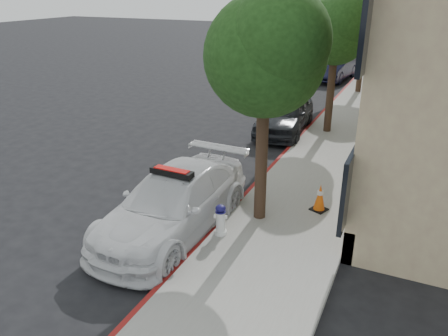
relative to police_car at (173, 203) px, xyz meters
name	(u,v)px	position (x,y,z in m)	size (l,w,h in m)	color
ground	(197,175)	(-1.10, 3.29, -0.76)	(120.00, 120.00, 0.00)	black
sidewalk	(359,111)	(2.50, 13.29, -0.69)	(3.20, 50.00, 0.15)	gray
curb_strip	(327,108)	(0.96, 13.29, -0.69)	(0.12, 50.00, 0.15)	maroon
tree_near	(266,55)	(1.83, 1.27, 3.51)	(2.92, 2.82, 5.62)	black
tree_mid	(337,30)	(1.83, 9.27, 3.40)	(2.77, 2.64, 5.43)	black
tree_far	(368,12)	(1.83, 17.27, 3.62)	(3.10, 3.00, 5.81)	black
police_car	(173,203)	(0.00, 0.00, 0.00)	(2.29, 5.31, 1.67)	white
parked_car_mid	(285,114)	(0.10, 8.84, 0.02)	(1.85, 4.59, 1.56)	#202328
parked_car_far	(335,67)	(-0.27, 20.90, 0.05)	(1.73, 4.95, 1.63)	black
fire_hydrant	(221,220)	(1.25, 0.08, -0.23)	(0.33, 0.30, 0.78)	white
traffic_cone	(320,197)	(3.12, 2.29, -0.24)	(0.51, 0.51, 0.75)	black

